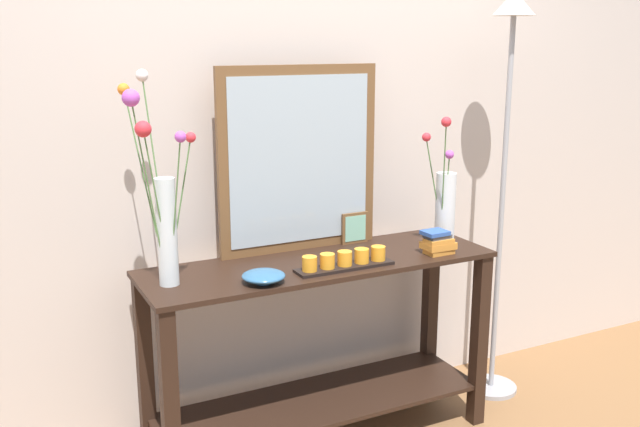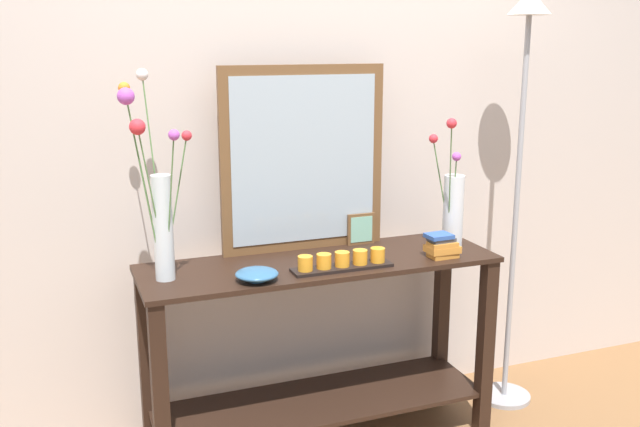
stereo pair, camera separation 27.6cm
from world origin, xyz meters
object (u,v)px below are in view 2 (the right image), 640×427
Objects in this scene: tall_vase_left at (158,200)px; mirror_leaning at (304,159)px; console_table at (320,334)px; picture_frame_small at (361,229)px; decorative_bowl at (257,274)px; vase_right at (453,206)px; candle_tray at (342,262)px; book_stack at (442,246)px; floor_lamp at (521,135)px.

mirror_leaning is at bearing 17.32° from tall_vase_left.
picture_frame_small is at bearing 33.04° from console_table.
tall_vase_left is 4.78× the size of decorative_bowl.
console_table is 0.48m from picture_frame_small.
vase_right reaches higher than picture_frame_small.
candle_tray is 2.95× the size of picture_frame_small.
vase_right is 4.19× the size of book_stack.
book_stack is (-0.11, -0.11, -0.13)m from vase_right.
tall_vase_left is at bearing -169.07° from picture_frame_small.
mirror_leaning is 5.72× the size of book_stack.
picture_frame_small is at bearing 128.14° from book_stack.
tall_vase_left is 0.44m from decorative_bowl.
floor_lamp is at bearing 1.14° from tall_vase_left.
console_table is 0.77× the size of floor_lamp.
picture_frame_small is 0.07× the size of floor_lamp.
tall_vase_left reaches higher than picture_frame_small.
book_stack reaches higher than console_table.
candle_tray is 2.99× the size of book_stack.
vase_right is (0.58, -0.02, 0.48)m from console_table.
picture_frame_small is 0.62m from decorative_bowl.
tall_vase_left is (-0.62, -0.19, -0.08)m from mirror_leaning.
decorative_bowl is (-0.88, -0.13, -0.15)m from vase_right.
decorative_bowl is at bearing -178.82° from book_stack.
floor_lamp is (0.68, -0.14, 0.38)m from picture_frame_small.
decorative_bowl is at bearing -154.60° from console_table.
decorative_bowl is (0.32, -0.14, -0.27)m from tall_vase_left.
candle_tray is at bearing 2.83° from decorative_bowl.
floor_lamp reaches higher than mirror_leaning.
picture_frame_small is at bearing 152.23° from vase_right.
mirror_leaning is 0.40m from picture_frame_small.
console_table is 0.76m from vase_right.
floor_lamp reaches higher than vase_right.
vase_right is at bearing -27.77° from picture_frame_small.
mirror_leaning reaches higher than book_stack.
picture_frame_small is (0.21, 0.28, 0.04)m from candle_tray.
mirror_leaning is 5.64× the size of picture_frame_small.
console_table is 10.74× the size of book_stack.
console_table is 0.36m from candle_tray.
floor_lamp is (0.35, 0.04, 0.28)m from vase_right.
mirror_leaning is at bearing 89.63° from console_table.
picture_frame_small is (0.25, 0.16, 0.38)m from console_table.
console_table is 0.60m from book_stack.
book_stack is (0.43, -0.00, 0.02)m from candle_tray.
candle_tray is (-0.54, -0.11, -0.15)m from vase_right.
decorative_bowl is (-0.30, -0.14, 0.34)m from console_table.
vase_right is 0.39m from picture_frame_small.
console_table is at bearing -178.47° from floor_lamp.
decorative_bowl is at bearing -172.29° from floor_lamp.
tall_vase_left reaches higher than candle_tray.
decorative_bowl is at bearing -132.34° from mirror_leaning.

